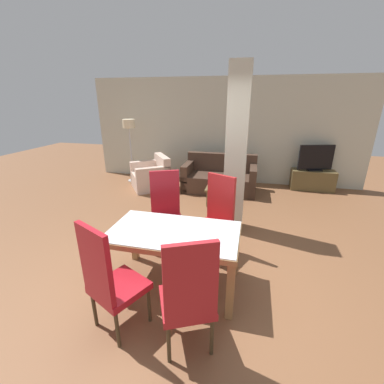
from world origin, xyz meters
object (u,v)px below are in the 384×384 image
object	(u,v)px
dining_chair_near_left	(109,279)
tv_screen	(316,158)
dining_chair_far_left	(166,209)
dining_chair_near_right	(188,295)
dining_chair_far_right	(216,215)
bottle	(220,185)
armchair	(152,177)
sofa	(220,179)
floor_lamp	(129,130)
dining_table	(174,243)
tv_stand	(312,180)
coffee_table	(220,196)

from	to	relation	value
dining_chair_near_left	tv_screen	distance (m)	5.65
dining_chair_far_left	dining_chair_near_right	size ratio (longest dim) A/B	1.00
dining_chair_far_left	dining_chair_far_right	bearing A→B (deg)	153.06
dining_chair_far_left	bottle	bearing A→B (deg)	-133.16
dining_chair_near_right	armchair	bearing A→B (deg)	90.88
dining_chair_near_right	armchair	size ratio (longest dim) A/B	0.97
dining_chair_near_right	sofa	distance (m)	4.42
floor_lamp	dining_chair_far_right	bearing A→B (deg)	-47.36
dining_chair_near_left	tv_screen	bearing A→B (deg)	87.17
dining_table	dining_chair_far_left	distance (m)	0.92
dining_table	tv_screen	bearing A→B (deg)	60.76
sofa	dining_chair_far_left	bearing A→B (deg)	80.57
tv_stand	coffee_table	bearing A→B (deg)	-144.50
dining_chair_near_left	coffee_table	size ratio (longest dim) A/B	1.99
dining_chair_near_left	armchair	xyz separation A→B (m)	(-1.26, 4.17, -0.33)
dining_table	armchair	world-z (taller)	armchair
coffee_table	tv_screen	xyz separation A→B (m)	(2.13, 1.52, 0.61)
armchair	tv_screen	distance (m)	4.08
dining_chair_far_left	tv_stand	distance (m)	4.30
coffee_table	dining_chair_far_left	bearing A→B (deg)	-107.85
bottle	tv_stand	xyz separation A→B (m)	(2.12, 1.59, -0.23)
tv_screen	sofa	bearing A→B (deg)	-1.29
dining_chair_near_right	coffee_table	bearing A→B (deg)	68.11
dining_chair_far_right	armchair	world-z (taller)	dining_chair_far_right
dining_chair_near_right	floor_lamp	world-z (taller)	floor_lamp
dining_chair_far_left	tv_screen	size ratio (longest dim) A/B	1.42
dining_chair_far_left	dining_chair_near_left	xyz separation A→B (m)	(-0.00, -1.62, 0.00)
coffee_table	dining_chair_near_left	bearing A→B (deg)	-99.66
tv_stand	tv_screen	world-z (taller)	tv_screen
tv_stand	dining_chair_near_left	bearing A→B (deg)	-118.72
tv_stand	dining_chair_near_right	bearing A→B (deg)	-111.35
tv_screen	dining_chair_far_left	bearing A→B (deg)	35.00
dining_chair_far_right	sofa	size ratio (longest dim) A/B	0.67
armchair	tv_screen	bearing A→B (deg)	-114.48
dining_chair_far_left	coffee_table	size ratio (longest dim) A/B	1.99
bottle	tv_screen	xyz separation A→B (m)	(2.12, 1.59, 0.33)
dining_chair_near_right	bottle	distance (m)	3.40
coffee_table	floor_lamp	xyz separation A→B (m)	(-2.58, 1.16, 1.20)
dining_chair_far_left	sofa	xyz separation A→B (m)	(0.46, 2.74, -0.32)
dining_chair_near_left	armchair	world-z (taller)	dining_chair_near_left
armchair	bottle	distance (m)	2.03
dining_chair_far_left	tv_screen	distance (m)	4.29
dining_chair_far_left	dining_chair_near_right	bearing A→B (deg)	90.19
dining_table	bottle	xyz separation A→B (m)	(0.21, 2.57, -0.10)
tv_screen	floor_lamp	bearing A→B (deg)	-11.44
dining_chair_far_left	dining_chair_near_right	world-z (taller)	same
sofa	coffee_table	bearing A→B (deg)	97.71
tv_stand	tv_screen	xyz separation A→B (m)	(0.00, 0.00, 0.56)
sofa	bottle	world-z (taller)	sofa
dining_chair_near_right	tv_stand	world-z (taller)	dining_chair_near_right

